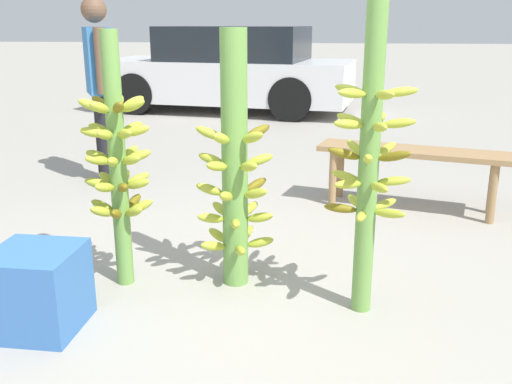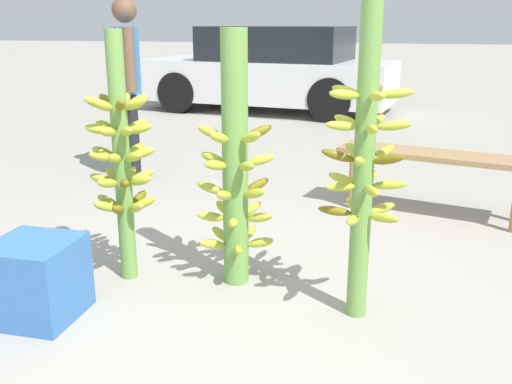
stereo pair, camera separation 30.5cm
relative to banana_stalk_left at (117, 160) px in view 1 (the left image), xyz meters
name	(u,v)px [view 1 (the left image)]	position (x,y,z in m)	size (l,w,h in m)	color
ground_plane	(235,306)	(0.66, -0.19, -0.71)	(80.00, 80.00, 0.00)	#9E998E
banana_stalk_left	(117,160)	(0.00, 0.00, 0.00)	(0.37, 0.37, 1.38)	#6B9E47
banana_stalk_center	(235,170)	(0.61, 0.09, -0.05)	(0.44, 0.44, 1.38)	#6B9E47
banana_stalk_right	(370,149)	(1.30, -0.13, 0.13)	(0.42, 0.41, 1.68)	#6B9E47
vendor_person	(99,75)	(-0.92, 2.03, 0.26)	(0.39, 0.59, 1.62)	black
market_bench	(413,159)	(1.74, 1.57, -0.30)	(1.48, 0.68, 0.48)	#99754C
parked_car	(228,71)	(-0.60, 6.52, -0.05)	(4.25, 2.21, 1.35)	silver
produce_crate	(37,290)	(-0.23, -0.53, -0.51)	(0.39, 0.39, 0.39)	#386BB2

